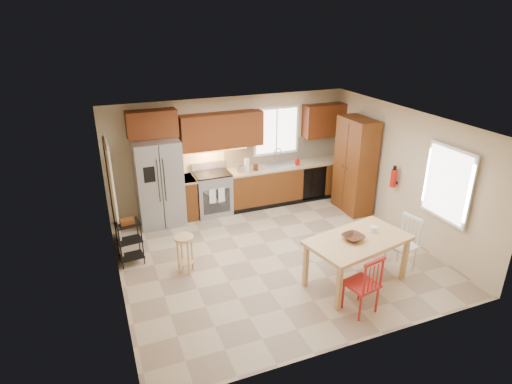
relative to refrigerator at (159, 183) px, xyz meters
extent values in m
plane|color=tan|center=(1.70, -2.12, -0.91)|extent=(5.50, 5.50, 0.00)
cube|color=silver|center=(1.70, -2.12, 1.59)|extent=(5.50, 5.00, 0.02)
cube|color=#CCB793|center=(1.70, 0.38, 0.34)|extent=(5.50, 0.02, 2.50)
cube|color=#CCB793|center=(1.70, -4.62, 0.34)|extent=(5.50, 0.02, 2.50)
cube|color=#CCB793|center=(-1.05, -2.12, 0.34)|extent=(0.02, 5.00, 2.50)
cube|color=#CCB793|center=(4.45, -2.12, 0.34)|extent=(0.02, 5.00, 2.50)
cube|color=gray|center=(0.00, 0.00, 0.00)|extent=(0.92, 0.75, 1.82)
cube|color=gray|center=(1.15, 0.06, -0.45)|extent=(0.76, 0.63, 0.92)
cube|color=#582B10|center=(0.60, 0.08, -0.46)|extent=(0.30, 0.60, 0.90)
cube|color=#582B10|center=(2.99, 0.08, -0.46)|extent=(2.92, 0.60, 0.90)
cube|color=black|center=(3.55, -0.22, -0.46)|extent=(0.60, 0.02, 0.78)
cube|color=beige|center=(2.99, 0.36, 0.27)|extent=(2.92, 0.03, 0.55)
cube|color=#622B10|center=(0.00, 0.20, 1.19)|extent=(1.00, 0.35, 0.55)
cube|color=#622B10|center=(1.45, 0.20, 0.92)|extent=(1.80, 0.35, 0.75)
cube|color=#622B10|center=(3.95, 0.20, 0.92)|extent=(1.00, 0.35, 0.75)
cube|color=white|center=(2.80, 0.35, 0.74)|extent=(1.12, 0.04, 1.12)
cube|color=gray|center=(2.80, 0.08, -0.05)|extent=(0.62, 0.46, 0.16)
cube|color=#FFBF66|center=(1.15, 0.17, 0.52)|extent=(1.60, 0.30, 0.01)
imported|color=#B3160C|center=(3.18, -0.02, 0.09)|extent=(0.09, 0.09, 0.19)
cylinder|color=silver|center=(1.95, 0.03, 0.13)|extent=(0.12, 0.12, 0.28)
cylinder|color=gray|center=(1.75, 0.03, 0.08)|extent=(0.11, 0.11, 0.18)
cylinder|color=#512915|center=(2.15, 0.00, 0.06)|extent=(0.10, 0.10, 0.14)
cube|color=#582B10|center=(4.13, -0.93, 0.14)|extent=(0.50, 0.95, 2.10)
cylinder|color=#B3160C|center=(4.33, -1.98, 0.19)|extent=(0.12, 0.12, 0.36)
cube|color=white|center=(4.38, -3.27, 0.54)|extent=(0.04, 1.02, 1.32)
cube|color=#8C7A59|center=(-0.97, -0.82, 0.14)|extent=(0.04, 0.95, 2.10)
imported|color=#512915|center=(2.47, -3.38, -0.10)|extent=(0.39, 0.39, 0.08)
cylinder|color=silver|center=(2.93, -3.28, -0.07)|extent=(0.15, 0.15, 0.15)
camera|label=1|loc=(-1.17, -8.35, 3.26)|focal=30.00mm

